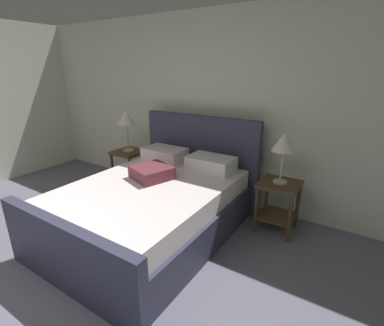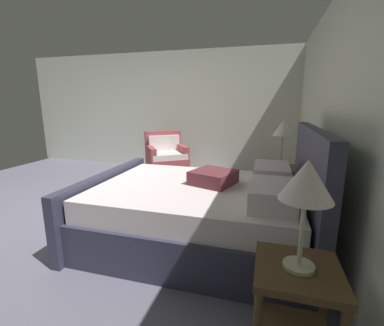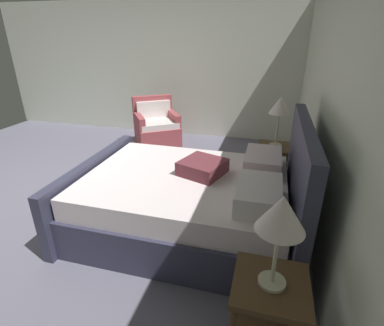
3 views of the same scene
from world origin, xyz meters
name	(u,v)px [view 3 (image 3 of 3)]	position (x,y,z in m)	size (l,w,h in m)	color
ground_plane	(55,196)	(0.00, 0.00, -0.01)	(5.92, 6.20, 0.02)	slate
wall_back	(338,116)	(0.00, 3.16, 1.27)	(6.04, 0.12, 2.54)	silver
wall_side_left	(143,69)	(-3.02, 0.00, 1.27)	(0.12, 6.32, 2.54)	silver
bed	(192,200)	(0.19, 1.90, 0.35)	(1.71, 2.23, 1.23)	#333449
nightstand_right	(268,307)	(1.37, 2.70, 0.40)	(0.44, 0.44, 0.60)	#4C361E
table_lamp_right	(281,216)	(1.37, 2.70, 1.06)	(0.26, 0.26, 0.58)	#B7B293
nightstand_left	(274,160)	(-0.98, 2.70, 0.40)	(0.44, 0.44, 0.60)	#4C361E
table_lamp_left	(280,107)	(-0.98, 2.70, 1.10)	(0.26, 0.26, 0.63)	#B7B293
armchair	(156,129)	(-2.05, 0.63, 0.35)	(1.01, 1.01, 0.90)	#A04448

